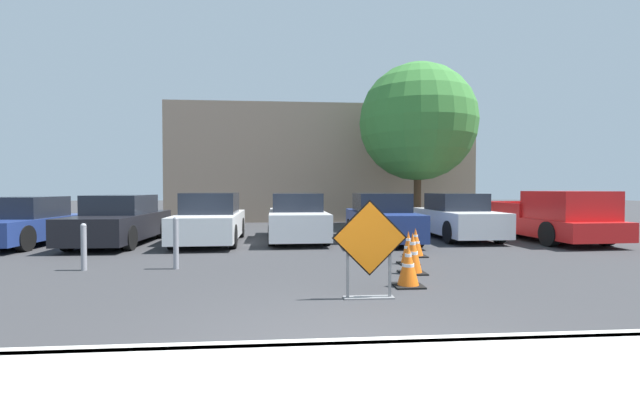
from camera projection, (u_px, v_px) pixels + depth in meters
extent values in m
plane|color=#333335|center=(304.00, 239.00, 14.27)|extent=(96.00, 96.00, 0.00)
cube|color=beige|center=(369.00, 396.00, 3.30)|extent=(27.63, 2.01, 0.14)
cube|color=beige|center=(349.00, 348.00, 4.30)|extent=(27.63, 0.20, 0.14)
cube|color=black|center=(369.00, 238.00, 6.46)|extent=(1.15, 0.03, 1.15)
cube|color=orange|center=(370.00, 238.00, 6.44)|extent=(1.09, 0.03, 1.09)
cube|color=slate|center=(369.00, 297.00, 6.53)|extent=(0.77, 0.20, 0.02)
cube|color=slate|center=(348.00, 268.00, 6.49)|extent=(0.04, 0.04, 0.93)
cube|color=slate|center=(390.00, 268.00, 6.54)|extent=(0.04, 0.04, 0.93)
cube|color=black|center=(408.00, 286.00, 7.31)|extent=(0.50, 0.50, 0.03)
cone|color=orange|center=(408.00, 264.00, 7.30)|extent=(0.37, 0.37, 0.70)
cylinder|color=white|center=(408.00, 255.00, 7.30)|extent=(0.11, 0.11, 0.06)
cylinder|color=white|center=(408.00, 265.00, 7.30)|extent=(0.20, 0.20, 0.06)
cube|color=black|center=(412.00, 273.00, 8.43)|extent=(0.50, 0.50, 0.03)
cone|color=orange|center=(413.00, 252.00, 8.42)|extent=(0.37, 0.37, 0.78)
cylinder|color=white|center=(413.00, 244.00, 8.41)|extent=(0.12, 0.12, 0.07)
cylinder|color=white|center=(413.00, 253.00, 8.42)|extent=(0.21, 0.21, 0.07)
cube|color=black|center=(408.00, 263.00, 9.50)|extent=(0.43, 0.43, 0.03)
cone|color=orange|center=(408.00, 247.00, 9.49)|extent=(0.32, 0.32, 0.71)
cylinder|color=white|center=(408.00, 240.00, 9.49)|extent=(0.10, 0.10, 0.06)
cylinder|color=white|center=(408.00, 247.00, 9.49)|extent=(0.18, 0.18, 0.06)
cube|color=black|center=(415.00, 256.00, 10.54)|extent=(0.51, 0.51, 0.03)
cone|color=orange|center=(415.00, 242.00, 10.53)|extent=(0.38, 0.38, 0.67)
cylinder|color=white|center=(415.00, 236.00, 10.52)|extent=(0.12, 0.12, 0.06)
cylinder|color=white|center=(415.00, 242.00, 10.53)|extent=(0.21, 0.21, 0.06)
cube|color=navy|center=(25.00, 228.00, 12.63)|extent=(1.87, 4.32, 0.63)
cube|color=#1E232D|center=(27.00, 207.00, 12.72)|extent=(1.60, 2.01, 0.62)
cylinder|color=black|center=(25.00, 238.00, 11.36)|extent=(0.22, 0.70, 0.70)
cylinder|color=black|center=(76.00, 229.00, 14.00)|extent=(0.22, 0.70, 0.70)
cylinder|color=black|center=(25.00, 229.00, 13.91)|extent=(0.22, 0.70, 0.70)
cube|color=black|center=(120.00, 226.00, 12.94)|extent=(1.82, 4.68, 0.72)
cube|color=#1E232D|center=(121.00, 204.00, 13.04)|extent=(1.58, 2.16, 0.57)
cylinder|color=black|center=(130.00, 238.00, 11.56)|extent=(0.21, 0.68, 0.68)
cylinder|color=black|center=(68.00, 238.00, 11.44)|extent=(0.21, 0.68, 0.68)
cylinder|color=black|center=(162.00, 228.00, 14.44)|extent=(0.21, 0.68, 0.68)
cylinder|color=black|center=(112.00, 228.00, 14.32)|extent=(0.21, 0.68, 0.68)
cube|color=white|center=(210.00, 225.00, 13.22)|extent=(1.88, 4.52, 0.73)
cube|color=#1E232D|center=(211.00, 203.00, 13.31)|extent=(1.61, 2.09, 0.63)
cylinder|color=black|center=(233.00, 236.00, 11.93)|extent=(0.21, 0.68, 0.68)
cylinder|color=black|center=(173.00, 237.00, 11.76)|extent=(0.21, 0.68, 0.68)
cylinder|color=black|center=(241.00, 227.00, 14.69)|extent=(0.21, 0.68, 0.68)
cylinder|color=black|center=(192.00, 228.00, 14.52)|extent=(0.21, 0.68, 0.68)
cube|color=silver|center=(297.00, 223.00, 13.97)|extent=(1.87, 4.70, 0.78)
cube|color=#1E232D|center=(297.00, 202.00, 14.06)|extent=(1.60, 2.18, 0.57)
cylinder|color=black|center=(327.00, 235.00, 12.62)|extent=(0.21, 0.62, 0.62)
cylinder|color=black|center=(272.00, 235.00, 12.45)|extent=(0.21, 0.62, 0.62)
cylinder|color=black|center=(317.00, 226.00, 15.50)|extent=(0.21, 0.62, 0.62)
cylinder|color=black|center=(272.00, 227.00, 15.32)|extent=(0.21, 0.62, 0.62)
cube|color=navy|center=(381.00, 224.00, 13.64)|extent=(1.96, 4.49, 0.77)
cube|color=#1E232D|center=(381.00, 202.00, 13.73)|extent=(1.66, 2.09, 0.58)
cylinder|color=black|center=(419.00, 236.00, 12.31)|extent=(0.22, 0.62, 0.62)
cylinder|color=black|center=(362.00, 236.00, 12.23)|extent=(0.22, 0.62, 0.62)
cylinder|color=black|center=(397.00, 227.00, 15.06)|extent=(0.22, 0.62, 0.62)
cylinder|color=black|center=(351.00, 228.00, 14.98)|extent=(0.22, 0.62, 0.62)
cube|color=silver|center=(457.00, 221.00, 14.35)|extent=(1.72, 4.34, 0.76)
cube|color=#1E232D|center=(456.00, 202.00, 14.44)|extent=(1.51, 2.00, 0.56)
cylinder|color=black|center=(499.00, 232.00, 13.09)|extent=(0.20, 0.70, 0.70)
cylinder|color=black|center=(449.00, 232.00, 12.95)|extent=(0.20, 0.70, 0.70)
cylinder|color=black|center=(463.00, 224.00, 15.76)|extent=(0.20, 0.70, 0.70)
cylinder|color=black|center=(421.00, 225.00, 15.63)|extent=(0.20, 0.70, 0.70)
cube|color=red|center=(543.00, 225.00, 14.00)|extent=(2.23, 5.30, 0.55)
cube|color=red|center=(569.00, 205.00, 12.83)|extent=(1.91, 2.17, 0.85)
cube|color=red|center=(505.00, 207.00, 16.21)|extent=(1.87, 0.19, 0.45)
cube|color=red|center=(548.00, 208.00, 15.15)|extent=(0.23, 2.50, 0.45)
cube|color=red|center=(499.00, 209.00, 14.90)|extent=(0.23, 2.50, 0.45)
cylinder|color=black|center=(606.00, 233.00, 12.58)|extent=(0.28, 0.74, 0.72)
cylinder|color=black|center=(549.00, 234.00, 12.34)|extent=(0.28, 0.74, 0.72)
cylinder|color=black|center=(538.00, 224.00, 15.67)|extent=(0.28, 0.74, 0.72)
cylinder|color=black|center=(492.00, 225.00, 15.43)|extent=(0.28, 0.74, 0.72)
cylinder|color=gray|center=(176.00, 244.00, 8.89)|extent=(0.11, 0.11, 1.03)
sphere|color=gray|center=(176.00, 219.00, 8.88)|extent=(0.12, 0.12, 0.12)
cylinder|color=gray|center=(84.00, 248.00, 8.74)|extent=(0.11, 0.11, 0.91)
sphere|color=gray|center=(83.00, 226.00, 8.73)|extent=(0.12, 0.12, 0.12)
cube|color=gray|center=(320.00, 165.00, 23.73)|extent=(15.65, 5.00, 5.96)
cylinder|color=#513823|center=(417.00, 196.00, 18.63)|extent=(0.32, 0.32, 2.66)
sphere|color=#387A33|center=(418.00, 122.00, 18.55)|extent=(5.07, 5.07, 5.07)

